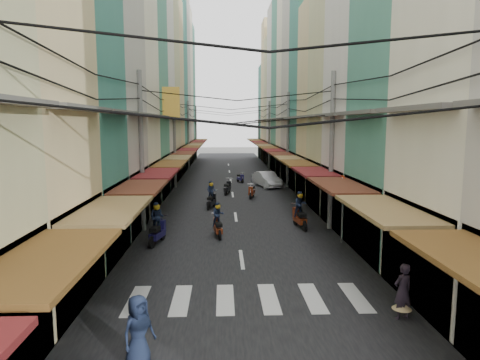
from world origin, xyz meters
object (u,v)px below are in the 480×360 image
object	(u,v)px
white_car	(267,187)
traffic_sign	(343,193)
market_umbrella	(421,210)
bicycle	(407,252)

from	to	relation	value
white_car	traffic_sign	bearing A→B (deg)	-101.07
market_umbrella	white_car	bearing A→B (deg)	99.30
white_car	market_umbrella	bearing A→B (deg)	-97.14
bicycle	market_umbrella	bearing A→B (deg)	173.48
white_car	bicycle	size ratio (longest dim) A/B	2.77
white_car	bicycle	distance (m)	19.74
white_car	traffic_sign	world-z (taller)	traffic_sign
bicycle	traffic_sign	bearing A→B (deg)	65.61
bicycle	traffic_sign	xyz separation A→B (m)	(-2.47, 1.56, 2.35)
market_umbrella	traffic_sign	size ratio (longest dim) A/B	0.83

